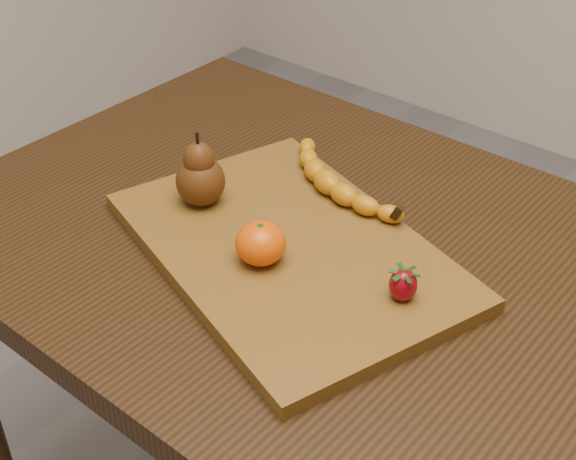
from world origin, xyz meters
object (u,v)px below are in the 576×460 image
Objects in this scene: pear at (200,169)px; mandarin at (261,243)px; table at (314,299)px; cutting_board at (288,249)px.

pear reaches higher than mandarin.
pear reaches higher than table.
mandarin is (-0.01, -0.10, 0.14)m from table.
mandarin reaches higher than cutting_board.
cutting_board is at bearing -98.48° from table.
pear is (-0.16, -0.05, 0.17)m from table.
table is 2.22× the size of cutting_board.
mandarin is (0.15, -0.05, -0.03)m from pear.
pear is at bearing -161.46° from cutting_board.
pear is at bearing -162.40° from table.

